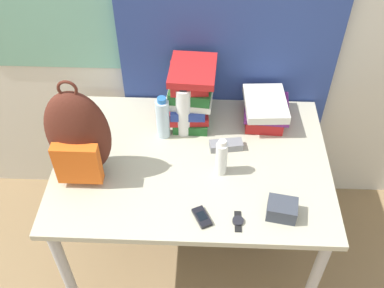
{
  "coord_description": "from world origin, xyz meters",
  "views": [
    {
      "loc": [
        0.05,
        -0.94,
        2.23
      ],
      "look_at": [
        0.0,
        0.43,
        0.86
      ],
      "focal_mm": 42.0,
      "sensor_mm": 36.0,
      "label": 1
    }
  ],
  "objects_px": {
    "backpack": "(78,137)",
    "cell_phone": "(202,217)",
    "book_stack_left": "(190,93)",
    "book_stack_center": "(265,109)",
    "camera_pouch": "(282,209)",
    "sunscreen_bottle": "(221,158)",
    "sports_bottle": "(184,110)",
    "water_bottle": "(163,118)",
    "sunglasses_case": "(226,145)",
    "wristwatch": "(238,221)"
  },
  "relations": [
    {
      "from": "book_stack_center",
      "to": "sunglasses_case",
      "type": "xyz_separation_m",
      "value": [
        -0.19,
        -0.2,
        -0.05
      ]
    },
    {
      "from": "camera_pouch",
      "to": "book_stack_center",
      "type": "bearing_deg",
      "value": 92.91
    },
    {
      "from": "sunscreen_bottle",
      "to": "sunglasses_case",
      "type": "bearing_deg",
      "value": 79.84
    },
    {
      "from": "backpack",
      "to": "book_stack_left",
      "type": "relative_size",
      "value": 1.59
    },
    {
      "from": "sunscreen_bottle",
      "to": "wristwatch",
      "type": "xyz_separation_m",
      "value": [
        0.07,
        -0.26,
        -0.08
      ]
    },
    {
      "from": "camera_pouch",
      "to": "cell_phone",
      "type": "bearing_deg",
      "value": -174.38
    },
    {
      "from": "book_stack_center",
      "to": "cell_phone",
      "type": "relative_size",
      "value": 2.47
    },
    {
      "from": "sunscreen_bottle",
      "to": "sunglasses_case",
      "type": "height_order",
      "value": "sunscreen_bottle"
    },
    {
      "from": "backpack",
      "to": "water_bottle",
      "type": "relative_size",
      "value": 2.17
    },
    {
      "from": "backpack",
      "to": "cell_phone",
      "type": "bearing_deg",
      "value": -24.52
    },
    {
      "from": "sports_bottle",
      "to": "cell_phone",
      "type": "relative_size",
      "value": 2.58
    },
    {
      "from": "book_stack_left",
      "to": "sports_bottle",
      "type": "xyz_separation_m",
      "value": [
        -0.03,
        -0.1,
        -0.02
      ]
    },
    {
      "from": "book_stack_left",
      "to": "book_stack_center",
      "type": "height_order",
      "value": "book_stack_left"
    },
    {
      "from": "book_stack_center",
      "to": "wristwatch",
      "type": "xyz_separation_m",
      "value": [
        -0.14,
        -0.61,
        -0.06
      ]
    },
    {
      "from": "book_stack_center",
      "to": "sports_bottle",
      "type": "height_order",
      "value": "sports_bottle"
    },
    {
      "from": "book_stack_center",
      "to": "water_bottle",
      "type": "height_order",
      "value": "water_bottle"
    },
    {
      "from": "wristwatch",
      "to": "book_stack_center",
      "type": "bearing_deg",
      "value": 76.62
    },
    {
      "from": "book_stack_center",
      "to": "backpack",
      "type": "bearing_deg",
      "value": -155.5
    },
    {
      "from": "sports_bottle",
      "to": "camera_pouch",
      "type": "xyz_separation_m",
      "value": [
        0.41,
        -0.47,
        -0.1
      ]
    },
    {
      "from": "sunscreen_bottle",
      "to": "cell_phone",
      "type": "bearing_deg",
      "value": -106.69
    },
    {
      "from": "book_stack_center",
      "to": "cell_phone",
      "type": "bearing_deg",
      "value": -115.75
    },
    {
      "from": "book_stack_center",
      "to": "sunscreen_bottle",
      "type": "xyz_separation_m",
      "value": [
        -0.21,
        -0.34,
        0.02
      ]
    },
    {
      "from": "backpack",
      "to": "sunscreen_bottle",
      "type": "relative_size",
      "value": 2.58
    },
    {
      "from": "book_stack_center",
      "to": "sports_bottle",
      "type": "xyz_separation_m",
      "value": [
        -0.39,
        -0.1,
        0.07
      ]
    },
    {
      "from": "book_stack_left",
      "to": "book_stack_center",
      "type": "distance_m",
      "value": 0.37
    },
    {
      "from": "wristwatch",
      "to": "sports_bottle",
      "type": "bearing_deg",
      "value": 115.27
    },
    {
      "from": "water_bottle",
      "to": "sunscreen_bottle",
      "type": "xyz_separation_m",
      "value": [
        0.27,
        -0.22,
        -0.02
      ]
    },
    {
      "from": "water_bottle",
      "to": "sports_bottle",
      "type": "relative_size",
      "value": 0.8
    },
    {
      "from": "cell_phone",
      "to": "camera_pouch",
      "type": "relative_size",
      "value": 0.82
    },
    {
      "from": "camera_pouch",
      "to": "wristwatch",
      "type": "distance_m",
      "value": 0.18
    },
    {
      "from": "book_stack_left",
      "to": "camera_pouch",
      "type": "distance_m",
      "value": 0.7
    },
    {
      "from": "book_stack_center",
      "to": "sunglasses_case",
      "type": "height_order",
      "value": "book_stack_center"
    },
    {
      "from": "sunscreen_bottle",
      "to": "sports_bottle",
      "type": "bearing_deg",
      "value": 124.96
    },
    {
      "from": "cell_phone",
      "to": "sunglasses_case",
      "type": "bearing_deg",
      "value": 75.65
    },
    {
      "from": "water_bottle",
      "to": "sunscreen_bottle",
      "type": "height_order",
      "value": "water_bottle"
    },
    {
      "from": "book_stack_left",
      "to": "water_bottle",
      "type": "xyz_separation_m",
      "value": [
        -0.12,
        -0.13,
        -0.05
      ]
    },
    {
      "from": "backpack",
      "to": "cell_phone",
      "type": "xyz_separation_m",
      "value": [
        0.51,
        -0.23,
        -0.2
      ]
    },
    {
      "from": "book_stack_left",
      "to": "cell_phone",
      "type": "relative_size",
      "value": 2.81
    },
    {
      "from": "backpack",
      "to": "book_stack_left",
      "type": "height_order",
      "value": "backpack"
    },
    {
      "from": "book_stack_center",
      "to": "water_bottle",
      "type": "bearing_deg",
      "value": -165.52
    },
    {
      "from": "camera_pouch",
      "to": "backpack",
      "type": "bearing_deg",
      "value": 166.29
    },
    {
      "from": "backpack",
      "to": "sunglasses_case",
      "type": "relative_size",
      "value": 3.09
    },
    {
      "from": "water_bottle",
      "to": "cell_phone",
      "type": "xyz_separation_m",
      "value": [
        0.19,
        -0.47,
        -0.1
      ]
    },
    {
      "from": "water_bottle",
      "to": "sunglasses_case",
      "type": "distance_m",
      "value": 0.32
    },
    {
      "from": "sunglasses_case",
      "to": "wristwatch",
      "type": "bearing_deg",
      "value": -84.1
    },
    {
      "from": "book_stack_left",
      "to": "camera_pouch",
      "type": "xyz_separation_m",
      "value": [
        0.39,
        -0.57,
        -0.12
      ]
    },
    {
      "from": "book_stack_left",
      "to": "wristwatch",
      "type": "xyz_separation_m",
      "value": [
        0.21,
        -0.61,
        -0.15
      ]
    },
    {
      "from": "cell_phone",
      "to": "camera_pouch",
      "type": "distance_m",
      "value": 0.32
    },
    {
      "from": "camera_pouch",
      "to": "water_bottle",
      "type": "bearing_deg",
      "value": 139.02
    },
    {
      "from": "book_stack_left",
      "to": "book_stack_center",
      "type": "bearing_deg",
      "value": -0.39
    }
  ]
}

